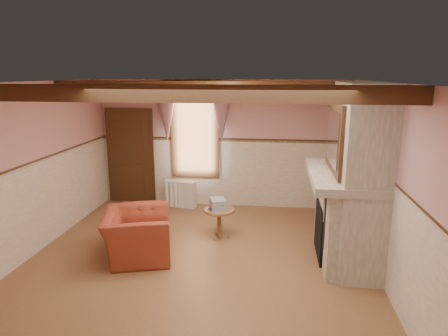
# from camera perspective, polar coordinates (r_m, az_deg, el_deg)

# --- Properties ---
(floor) EXTENTS (5.50, 6.00, 0.01)m
(floor) POSITION_cam_1_polar(r_m,az_deg,el_deg) (6.46, -3.92, -13.57)
(floor) COLOR brown
(floor) RESTS_ON ground
(ceiling) EXTENTS (5.50, 6.00, 0.01)m
(ceiling) POSITION_cam_1_polar(r_m,az_deg,el_deg) (5.76, -4.37, 12.12)
(ceiling) COLOR silver
(ceiling) RESTS_ON wall_back
(wall_back) EXTENTS (5.50, 0.02, 2.80)m
(wall_back) POSITION_cam_1_polar(r_m,az_deg,el_deg) (8.85, -0.29, 3.45)
(wall_back) COLOR tan
(wall_back) RESTS_ON floor
(wall_front) EXTENTS (5.50, 0.02, 2.80)m
(wall_front) POSITION_cam_1_polar(r_m,az_deg,el_deg) (3.26, -14.98, -14.89)
(wall_front) COLOR tan
(wall_front) RESTS_ON floor
(wall_left) EXTENTS (0.02, 6.00, 2.80)m
(wall_left) POSITION_cam_1_polar(r_m,az_deg,el_deg) (7.03, -26.67, -0.58)
(wall_left) COLOR tan
(wall_left) RESTS_ON floor
(wall_right) EXTENTS (0.02, 6.00, 2.80)m
(wall_right) POSITION_cam_1_polar(r_m,az_deg,el_deg) (6.05, 22.33, -2.22)
(wall_right) COLOR tan
(wall_right) RESTS_ON floor
(wainscot) EXTENTS (5.50, 6.00, 1.50)m
(wainscot) POSITION_cam_1_polar(r_m,az_deg,el_deg) (6.15, -4.03, -7.33)
(wainscot) COLOR beige
(wainscot) RESTS_ON floor
(chair_rail) EXTENTS (5.50, 6.00, 0.08)m
(chair_rail) POSITION_cam_1_polar(r_m,az_deg,el_deg) (5.93, -4.15, -0.54)
(chair_rail) COLOR black
(chair_rail) RESTS_ON wainscot
(firebox) EXTENTS (0.20, 0.95, 0.90)m
(firebox) POSITION_cam_1_polar(r_m,az_deg,el_deg) (6.76, 14.11, -8.50)
(firebox) COLOR black
(firebox) RESTS_ON floor
(armchair) EXTENTS (1.31, 1.41, 0.76)m
(armchair) POSITION_cam_1_polar(r_m,az_deg,el_deg) (6.69, -12.27, -9.26)
(armchair) COLOR maroon
(armchair) RESTS_ON floor
(side_table) EXTENTS (0.71, 0.71, 0.55)m
(side_table) POSITION_cam_1_polar(r_m,az_deg,el_deg) (7.29, -0.68, -7.94)
(side_table) COLOR brown
(side_table) RESTS_ON floor
(book_stack) EXTENTS (0.35, 0.39, 0.20)m
(book_stack) POSITION_cam_1_polar(r_m,az_deg,el_deg) (7.14, -0.88, -5.21)
(book_stack) COLOR #B7AD8C
(book_stack) RESTS_ON side_table
(radiator) EXTENTS (0.72, 0.32, 0.60)m
(radiator) POSITION_cam_1_polar(r_m,az_deg,el_deg) (8.98, -6.23, -3.70)
(radiator) COLOR silver
(radiator) RESTS_ON floor
(bowl) EXTENTS (0.34, 0.34, 0.08)m
(bowl) POSITION_cam_1_polar(r_m,az_deg,el_deg) (6.65, 16.55, 0.12)
(bowl) COLOR brown
(bowl) RESTS_ON mantel
(mantel_clock) EXTENTS (0.14, 0.24, 0.20)m
(mantel_clock) POSITION_cam_1_polar(r_m,az_deg,el_deg) (7.27, 15.80, 1.72)
(mantel_clock) COLOR black
(mantel_clock) RESTS_ON mantel
(oil_lamp) EXTENTS (0.11, 0.11, 0.28)m
(oil_lamp) POSITION_cam_1_polar(r_m,az_deg,el_deg) (7.08, 16.02, 1.75)
(oil_lamp) COLOR gold
(oil_lamp) RESTS_ON mantel
(candle_red) EXTENTS (0.06, 0.06, 0.16)m
(candle_red) POSITION_cam_1_polar(r_m,az_deg,el_deg) (5.76, 17.96, -1.58)
(candle_red) COLOR #A6141F
(candle_red) RESTS_ON mantel
(jar_yellow) EXTENTS (0.06, 0.06, 0.12)m
(jar_yellow) POSITION_cam_1_polar(r_m,az_deg,el_deg) (5.98, 17.58, -1.23)
(jar_yellow) COLOR gold
(jar_yellow) RESTS_ON mantel
(fireplace) EXTENTS (0.85, 2.00, 2.80)m
(fireplace) POSITION_cam_1_polar(r_m,az_deg,el_deg) (6.55, 18.28, -0.77)
(fireplace) COLOR gray
(fireplace) RESTS_ON floor
(mantel) EXTENTS (1.05, 2.05, 0.12)m
(mantel) POSITION_cam_1_polar(r_m,az_deg,el_deg) (6.52, 16.70, -1.06)
(mantel) COLOR gray
(mantel) RESTS_ON fireplace
(overmantel_mirror) EXTENTS (0.06, 1.44, 1.04)m
(overmantel_mirror) POSITION_cam_1_polar(r_m,az_deg,el_deg) (6.38, 15.42, 4.30)
(overmantel_mirror) COLOR silver
(overmantel_mirror) RESTS_ON fireplace
(door) EXTENTS (1.10, 0.10, 2.10)m
(door) POSITION_cam_1_polar(r_m,az_deg,el_deg) (9.37, -13.17, 1.47)
(door) COLOR black
(door) RESTS_ON floor
(window) EXTENTS (1.06, 0.08, 2.02)m
(window) POSITION_cam_1_polar(r_m,az_deg,el_deg) (8.88, -4.17, 5.08)
(window) COLOR white
(window) RESTS_ON wall_back
(window_drapes) EXTENTS (1.30, 0.14, 1.40)m
(window_drapes) POSITION_cam_1_polar(r_m,az_deg,el_deg) (8.73, -4.35, 8.90)
(window_drapes) COLOR gray
(window_drapes) RESTS_ON wall_back
(ceiling_beam_front) EXTENTS (5.50, 0.18, 0.20)m
(ceiling_beam_front) POSITION_cam_1_polar(r_m,az_deg,el_deg) (4.60, -7.42, 10.50)
(ceiling_beam_front) COLOR black
(ceiling_beam_front) RESTS_ON ceiling
(ceiling_beam_back) EXTENTS (5.50, 0.18, 0.20)m
(ceiling_beam_back) POSITION_cam_1_polar(r_m,az_deg,el_deg) (6.94, -2.32, 11.52)
(ceiling_beam_back) COLOR black
(ceiling_beam_back) RESTS_ON ceiling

